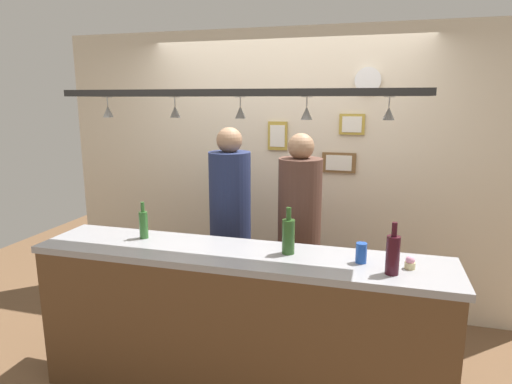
# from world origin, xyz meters

# --- Properties ---
(ground_plane) EXTENTS (8.00, 8.00, 0.00)m
(ground_plane) POSITION_xyz_m (0.00, 0.00, 0.00)
(ground_plane) COLOR brown
(back_wall) EXTENTS (4.40, 0.06, 2.60)m
(back_wall) POSITION_xyz_m (0.00, 1.10, 1.30)
(back_wall) COLOR beige
(back_wall) RESTS_ON ground_plane
(bar_counter) EXTENTS (2.70, 0.55, 1.02)m
(bar_counter) POSITION_xyz_m (0.00, -0.50, 0.69)
(bar_counter) COLOR #99999E
(bar_counter) RESTS_ON ground_plane
(overhead_glass_rack) EXTENTS (2.20, 0.36, 0.04)m
(overhead_glass_rack) POSITION_xyz_m (0.00, -0.30, 2.01)
(overhead_glass_rack) COLOR black
(hanging_wineglass_far_left) EXTENTS (0.07, 0.07, 0.13)m
(hanging_wineglass_far_left) POSITION_xyz_m (-0.89, -0.33, 1.90)
(hanging_wineglass_far_left) COLOR silver
(hanging_wineglass_far_left) RESTS_ON overhead_glass_rack
(hanging_wineglass_left) EXTENTS (0.07, 0.07, 0.13)m
(hanging_wineglass_left) POSITION_xyz_m (-0.45, -0.24, 1.90)
(hanging_wineglass_left) COLOR silver
(hanging_wineglass_left) RESTS_ON overhead_glass_rack
(hanging_wineglass_center_left) EXTENTS (0.07, 0.07, 0.13)m
(hanging_wineglass_center_left) POSITION_xyz_m (-0.00, -0.26, 1.90)
(hanging_wineglass_center_left) COLOR silver
(hanging_wineglass_center_left) RESTS_ON overhead_glass_rack
(hanging_wineglass_center) EXTENTS (0.07, 0.07, 0.13)m
(hanging_wineglass_center) POSITION_xyz_m (0.42, -0.32, 1.90)
(hanging_wineglass_center) COLOR silver
(hanging_wineglass_center) RESTS_ON overhead_glass_rack
(hanging_wineglass_center_right) EXTENTS (0.07, 0.07, 0.13)m
(hanging_wineglass_center_right) POSITION_xyz_m (0.88, -0.24, 1.90)
(hanging_wineglass_center_right) COLOR silver
(hanging_wineglass_center_right) RESTS_ON overhead_glass_rack
(person_left_navy_shirt) EXTENTS (0.34, 0.34, 1.76)m
(person_left_navy_shirt) POSITION_xyz_m (-0.31, 0.41, 1.06)
(person_left_navy_shirt) COLOR #2D334C
(person_left_navy_shirt) RESTS_ON ground_plane
(person_right_brown_shirt) EXTENTS (0.34, 0.34, 1.72)m
(person_right_brown_shirt) POSITION_xyz_m (0.27, 0.41, 1.04)
(person_right_brown_shirt) COLOR #2D334C
(person_right_brown_shirt) RESTS_ON ground_plane
(bottle_beer_green_import) EXTENTS (0.06, 0.06, 0.26)m
(bottle_beer_green_import) POSITION_xyz_m (-0.72, -0.25, 1.12)
(bottle_beer_green_import) COLOR #336B2D
(bottle_beer_green_import) RESTS_ON bar_counter
(bottle_champagne_green) EXTENTS (0.08, 0.08, 0.30)m
(bottle_champagne_green) POSITION_xyz_m (0.32, -0.29, 1.13)
(bottle_champagne_green) COLOR #2D5623
(bottle_champagne_green) RESTS_ON bar_counter
(bottle_wine_dark_red) EXTENTS (0.08, 0.08, 0.30)m
(bottle_wine_dark_red) POSITION_xyz_m (0.95, -0.46, 1.13)
(bottle_wine_dark_red) COLOR #380F19
(bottle_wine_dark_red) RESTS_ON bar_counter
(drink_can) EXTENTS (0.07, 0.07, 0.12)m
(drink_can) POSITION_xyz_m (0.77, -0.33, 1.08)
(drink_can) COLOR #1E4CB2
(drink_can) RESTS_ON bar_counter
(cupcake) EXTENTS (0.06, 0.06, 0.08)m
(cupcake) POSITION_xyz_m (1.05, -0.35, 1.05)
(cupcake) COLOR beige
(cupcake) RESTS_ON bar_counter
(picture_frame_upper_small) EXTENTS (0.22, 0.02, 0.18)m
(picture_frame_upper_small) POSITION_xyz_m (0.60, 1.06, 1.76)
(picture_frame_upper_small) COLOR #B29338
(picture_frame_upper_small) RESTS_ON back_wall
(picture_frame_lower_pair) EXTENTS (0.30, 0.02, 0.18)m
(picture_frame_lower_pair) POSITION_xyz_m (0.50, 1.06, 1.42)
(picture_frame_lower_pair) COLOR brown
(picture_frame_lower_pair) RESTS_ON back_wall
(picture_frame_crest) EXTENTS (0.18, 0.02, 0.26)m
(picture_frame_crest) POSITION_xyz_m (-0.06, 1.06, 1.64)
(picture_frame_crest) COLOR #B29338
(picture_frame_crest) RESTS_ON back_wall
(wall_clock) EXTENTS (0.22, 0.03, 0.22)m
(wall_clock) POSITION_xyz_m (0.72, 1.05, 2.13)
(wall_clock) COLOR white
(wall_clock) RESTS_ON back_wall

